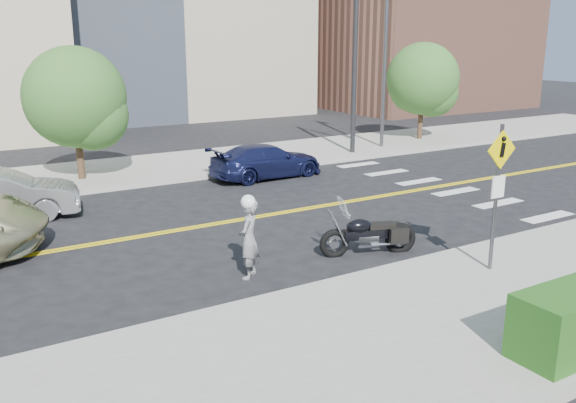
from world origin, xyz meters
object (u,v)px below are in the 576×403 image
at_px(pedestrian_sign, 498,184).
at_px(motorcycle, 369,226).
at_px(parked_car_blue, 266,161).
at_px(motorcyclist, 249,237).

distance_m(pedestrian_sign, motorcycle, 2.99).
xyz_separation_m(motorcycle, parked_car_blue, (1.94, 8.15, -0.08)).
xyz_separation_m(pedestrian_sign, parked_car_blue, (0.63, 10.51, -1.36)).
height_order(pedestrian_sign, motorcycle, pedestrian_sign).
distance_m(motorcyclist, parked_car_blue, 9.40).
bearing_deg(parked_car_blue, pedestrian_sign, 173.99).
height_order(pedestrian_sign, motorcyclist, pedestrian_sign).
relative_size(pedestrian_sign, parked_car_blue, 0.73).
relative_size(pedestrian_sign, motorcycle, 1.35).
bearing_deg(parked_car_blue, motorcycle, 164.04).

